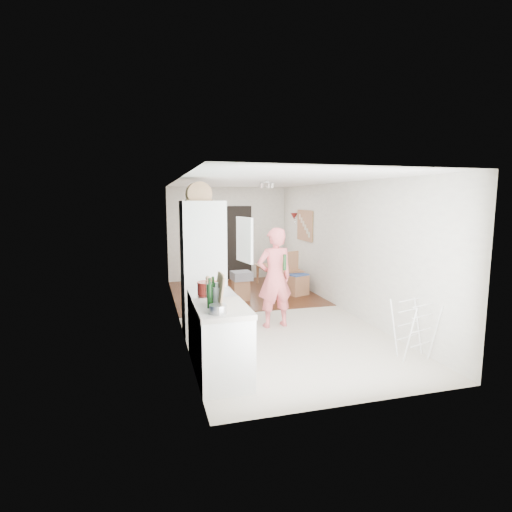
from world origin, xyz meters
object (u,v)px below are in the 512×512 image
person (275,269)px  drying_rack (414,330)px  stool (241,290)px  dining_table (279,279)px  dining_chair (297,274)px

person → drying_rack: size_ratio=2.51×
stool → dining_table: bearing=37.3°
dining_chair → dining_table: bearing=81.6°
dining_chair → drying_rack: (0.21, -3.88, -0.09)m
dining_chair → drying_rack: dining_chair is taller
dining_table → drying_rack: 4.67m
dining_table → dining_chair: dining_chair is taller
person → stool: (-0.15, 1.91, -0.78)m
stool → drying_rack: drying_rack is taller
stool → dining_chair: bearing=5.9°
person → dining_chair: 2.43m
dining_table → dining_chair: (0.15, -0.77, 0.27)m
dining_table → stool: (-1.20, -0.91, 0.01)m
person → dining_chair: (1.20, 2.05, -0.51)m
person → stool: person is taller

